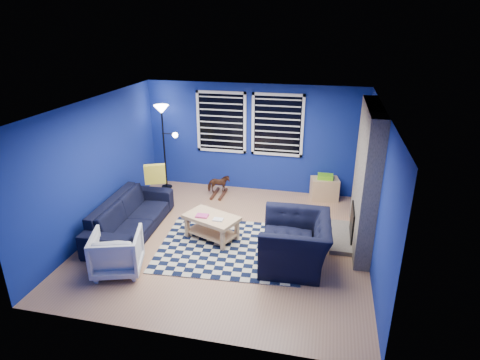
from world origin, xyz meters
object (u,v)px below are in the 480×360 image
(floor_lamp, at_px, (163,121))
(armchair_bent, at_px, (117,252))
(tv, at_px, (366,145))
(coffee_table, at_px, (212,222))
(sofa, at_px, (131,216))
(rocking_horse, at_px, (219,184))
(cabinet, at_px, (324,188))
(armchair_big, at_px, (295,242))

(floor_lamp, bearing_deg, armchair_bent, -80.73)
(tv, relative_size, coffee_table, 0.90)
(sofa, bearing_deg, rocking_horse, -32.10)
(rocking_horse, xyz_separation_m, cabinet, (2.38, 0.32, -0.02))
(tv, bearing_deg, armchair_bent, -139.55)
(tv, distance_m, armchair_big, 2.94)
(coffee_table, relative_size, floor_lamp, 0.56)
(sofa, xyz_separation_m, coffee_table, (1.57, 0.07, 0.00))
(sofa, distance_m, coffee_table, 1.57)
(coffee_table, bearing_deg, armchair_big, -17.36)
(rocking_horse, bearing_deg, sofa, 128.72)
(armchair_bent, height_order, cabinet, armchair_bent)
(armchair_big, bearing_deg, rocking_horse, -144.11)
(coffee_table, bearing_deg, rocking_horse, 101.77)
(rocking_horse, height_order, cabinet, cabinet)
(armchair_big, xyz_separation_m, cabinet, (0.40, 2.76, -0.15))
(coffee_table, xyz_separation_m, cabinet, (1.98, 2.27, -0.08))
(armchair_bent, height_order, floor_lamp, floor_lamp)
(sofa, relative_size, armchair_bent, 3.00)
(armchair_big, relative_size, coffee_table, 1.13)
(sofa, bearing_deg, cabinet, -58.68)
(floor_lamp, bearing_deg, sofa, -85.50)
(armchair_bent, distance_m, coffee_table, 1.77)
(armchair_bent, xyz_separation_m, coffee_table, (1.18, 1.32, -0.01))
(tv, xyz_separation_m, sofa, (-4.30, -2.09, -1.07))
(armchair_big, xyz_separation_m, armchair_bent, (-2.75, -0.83, -0.06))
(tv, height_order, armchair_bent, tv)
(sofa, bearing_deg, tv, -66.19)
(cabinet, bearing_deg, coffee_table, -142.31)
(armchair_bent, relative_size, cabinet, 1.15)
(tv, bearing_deg, rocking_horse, -178.69)
(sofa, xyz_separation_m, floor_lamp, (-0.17, 2.20, 1.31))
(armchair_big, distance_m, rocking_horse, 3.14)
(sofa, bearing_deg, armchair_big, -99.70)
(rocking_horse, distance_m, coffee_table, 1.99)
(armchair_bent, height_order, coffee_table, armchair_bent)
(rocking_horse, relative_size, cabinet, 0.75)
(rocking_horse, distance_m, floor_lamp, 1.92)
(cabinet, height_order, floor_lamp, floor_lamp)
(armchair_bent, xyz_separation_m, cabinet, (3.16, 3.59, -0.09))
(tv, xyz_separation_m, armchair_big, (-1.16, -2.51, -0.99))
(tv, xyz_separation_m, armchair_bent, (-3.91, -3.34, -1.05))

